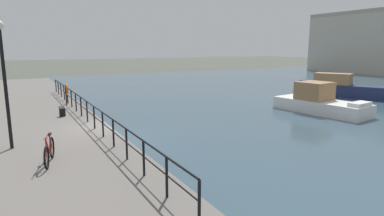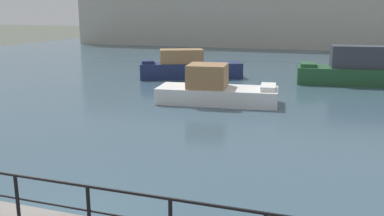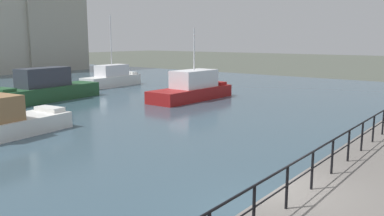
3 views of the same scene
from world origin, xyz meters
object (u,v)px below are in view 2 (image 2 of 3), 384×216
object	(u,v)px
harbor_building	(335,5)
moored_blue_motorboat	(364,70)
moored_green_narrowboat	(215,90)
moored_red_daysailer	(188,67)

from	to	relation	value
harbor_building	moored_blue_motorboat	world-z (taller)	harbor_building
harbor_building	moored_green_narrowboat	size ratio (longest dim) A/B	9.32
harbor_building	moored_red_daysailer	world-z (taller)	harbor_building
harbor_building	moored_green_narrowboat	distance (m)	40.23
harbor_building	moored_green_narrowboat	bearing A→B (deg)	-98.21
moored_red_daysailer	moored_blue_motorboat	bearing A→B (deg)	160.78
moored_blue_motorboat	moored_green_narrowboat	bearing A→B (deg)	42.12
moored_green_narrowboat	moored_red_daysailer	bearing A→B (deg)	112.15
moored_green_narrowboat	moored_blue_motorboat	size ratio (longest dim) A/B	0.73
harbor_building	moored_red_daysailer	xyz separation A→B (m)	(-10.04, -31.66, -4.93)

